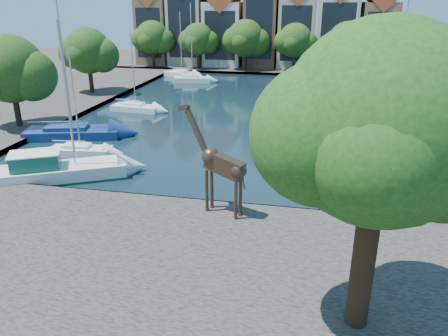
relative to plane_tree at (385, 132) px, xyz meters
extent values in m
plane|color=#38332B|center=(-7.62, 9.01, -7.67)|extent=(160.00, 160.00, 0.00)
cube|color=black|center=(-7.62, 33.01, -7.63)|extent=(38.00, 50.00, 0.08)
cube|color=#4E4944|center=(-7.62, 2.01, -7.42)|extent=(50.00, 14.00, 0.50)
cube|color=#4E4944|center=(-7.62, 65.01, -7.42)|extent=(60.00, 16.00, 0.50)
cube|color=#4E4944|center=(-32.62, 33.01, -7.42)|extent=(14.00, 52.00, 0.50)
cylinder|color=#332114|center=(-0.12, 0.01, -4.42)|extent=(0.80, 0.80, 5.50)
sphere|color=#174012|center=(-0.12, 0.01, 0.25)|extent=(6.40, 6.40, 6.40)
sphere|color=#174012|center=(1.80, 0.31, -0.39)|extent=(4.80, 4.80, 4.80)
sphere|color=#174012|center=(-1.88, -0.39, -0.07)|extent=(4.48, 4.48, 4.48)
cube|color=#7F6145|center=(-30.62, 65.01, -1.67)|extent=(5.39, 9.00, 11.00)
cube|color=black|center=(-30.62, 60.53, -1.67)|extent=(4.40, 0.05, 8.25)
cube|color=#BCAF90|center=(-24.62, 65.01, -0.92)|extent=(5.88, 9.00, 12.50)
cube|color=black|center=(-24.62, 60.53, -0.92)|extent=(4.80, 0.05, 9.38)
cube|color=silver|center=(-18.12, 65.01, -1.92)|extent=(6.37, 9.00, 10.50)
cube|color=black|center=(-18.12, 60.53, -1.92)|extent=(5.20, 0.05, 7.88)
cube|color=brown|center=(-11.62, 65.01, -0.67)|extent=(5.39, 9.00, 13.00)
cube|color=black|center=(-11.62, 60.53, -0.67)|extent=(4.40, 0.05, 9.75)
cube|color=tan|center=(-5.62, 65.01, -1.42)|extent=(5.88, 9.00, 11.50)
cube|color=black|center=(-5.62, 60.53, -1.42)|extent=(4.80, 0.05, 8.62)
cube|color=beige|center=(0.88, 65.01, -1.17)|extent=(6.37, 9.00, 12.00)
cube|color=black|center=(0.88, 60.53, -1.17)|extent=(5.20, 0.05, 9.00)
cube|color=brown|center=(7.38, 65.01, -1.92)|extent=(5.39, 9.00, 10.50)
cube|color=black|center=(7.38, 60.53, -1.92)|extent=(4.40, 0.05, 7.88)
cylinder|color=#332114|center=(-29.62, 59.51, -5.57)|extent=(0.50, 0.50, 3.20)
sphere|color=#183910|center=(-29.62, 59.51, -2.29)|extent=(5.60, 5.60, 5.60)
sphere|color=#183910|center=(-27.94, 59.81, -2.85)|extent=(4.20, 4.20, 4.20)
sphere|color=#183910|center=(-31.16, 59.11, -2.57)|extent=(3.92, 3.92, 3.92)
cylinder|color=#332114|center=(-21.62, 59.51, -5.57)|extent=(0.50, 0.50, 3.20)
sphere|color=#183910|center=(-21.62, 59.51, -2.41)|extent=(5.20, 5.20, 5.20)
sphere|color=#183910|center=(-20.06, 59.81, -2.93)|extent=(3.90, 3.90, 3.90)
sphere|color=#183910|center=(-23.05, 59.11, -2.67)|extent=(3.64, 3.64, 3.64)
cylinder|color=#332114|center=(-13.62, 59.51, -5.57)|extent=(0.50, 0.50, 3.20)
sphere|color=#183910|center=(-13.62, 59.51, -2.17)|extent=(6.00, 6.00, 6.00)
sphere|color=#183910|center=(-11.82, 59.81, -2.77)|extent=(4.50, 4.50, 4.50)
sphere|color=#183910|center=(-15.27, 59.11, -2.47)|extent=(4.20, 4.20, 4.20)
cylinder|color=#332114|center=(-5.62, 59.51, -5.57)|extent=(0.50, 0.50, 3.20)
sphere|color=#183910|center=(-5.62, 59.51, -2.35)|extent=(5.40, 5.40, 5.40)
sphere|color=#183910|center=(-4.00, 59.81, -2.89)|extent=(4.05, 4.05, 4.05)
sphere|color=#183910|center=(-7.10, 59.11, -2.62)|extent=(3.78, 3.78, 3.78)
cylinder|color=#332114|center=(2.38, 59.51, -5.57)|extent=(0.50, 0.50, 3.20)
sphere|color=#183910|center=(2.38, 59.51, -2.23)|extent=(5.80, 5.80, 5.80)
sphere|color=#183910|center=(4.12, 59.81, -2.81)|extent=(4.35, 4.35, 4.35)
sphere|color=#183910|center=(0.79, 59.11, -2.52)|extent=(4.06, 4.06, 4.06)
cylinder|color=#332114|center=(10.38, 59.51, -5.57)|extent=(0.50, 0.50, 3.20)
sphere|color=#183910|center=(10.38, 59.51, -2.41)|extent=(5.20, 5.20, 5.20)
sphere|color=#183910|center=(11.94, 59.81, -2.93)|extent=(3.90, 3.90, 3.90)
sphere|color=#183910|center=(8.95, 59.11, -2.67)|extent=(3.64, 3.64, 3.64)
cylinder|color=#332114|center=(-28.62, 21.01, -5.47)|extent=(0.54, 0.54, 3.40)
sphere|color=#183910|center=(-28.62, 21.01, -1.97)|extent=(6.00, 6.00, 6.00)
sphere|color=#183910|center=(-26.82, 21.31, -2.57)|extent=(4.50, 4.50, 4.50)
cylinder|color=#332114|center=(-29.62, 37.01, -5.47)|extent=(0.54, 0.54, 3.40)
sphere|color=#183910|center=(-29.62, 37.01, -2.09)|extent=(5.60, 5.60, 5.60)
sphere|color=#183910|center=(-27.94, 37.31, -2.65)|extent=(4.20, 4.20, 4.20)
sphere|color=#183910|center=(-31.16, 36.61, -2.37)|extent=(3.92, 3.92, 3.92)
cylinder|color=#3B2A1D|center=(-7.51, 7.60, -5.97)|extent=(0.18, 0.18, 2.40)
cylinder|color=#3B2A1D|center=(-7.34, 8.07, -5.97)|extent=(0.18, 0.18, 2.40)
cylinder|color=#3B2A1D|center=(-5.79, 6.98, -5.97)|extent=(0.18, 0.18, 2.40)
cylinder|color=#3B2A1D|center=(-5.62, 7.45, -5.97)|extent=(0.18, 0.18, 2.40)
cube|color=#3B2A1D|center=(-6.51, 7.51, -4.37)|extent=(2.40, 1.38, 1.40)
cylinder|color=#3B2A1D|center=(-8.11, 8.08, -2.82)|extent=(1.56, 0.84, 2.48)
cube|color=#3B2A1D|center=(-8.88, 8.36, -1.60)|extent=(0.70, 0.42, 0.38)
cube|color=silver|center=(-18.43, 11.01, -6.99)|extent=(8.61, 6.15, 1.21)
cube|color=#135344|center=(-19.74, 10.31, -6.19)|extent=(3.50, 3.04, 1.12)
cylinder|color=#B2B2B7|center=(-17.55, 11.47, -2.01)|extent=(0.15, 0.15, 9.31)
cube|color=white|center=(-19.62, 15.78, -7.20)|extent=(4.87, 2.21, 0.78)
cube|color=white|center=(-19.62, 15.78, -6.94)|extent=(2.18, 1.39, 0.44)
cylinder|color=#B2B2B7|center=(-19.62, 15.78, -3.05)|extent=(0.10, 0.10, 7.86)
cube|color=navy|center=(-22.62, 19.95, -7.09)|extent=(8.46, 4.89, 1.00)
cube|color=navy|center=(-22.62, 19.95, -6.76)|extent=(3.90, 2.85, 0.56)
cylinder|color=#B2B2B7|center=(-22.62, 19.95, -0.72)|extent=(0.13, 0.13, 12.19)
cube|color=white|center=(-20.95, 30.18, -7.19)|extent=(5.48, 2.38, 0.80)
cube|color=white|center=(-20.95, 30.18, -6.92)|extent=(2.45, 1.53, 0.45)
cylinder|color=#B2B2B7|center=(-20.95, 30.18, -3.22)|extent=(0.11, 0.11, 7.50)
cube|color=white|center=(-19.62, 48.32, -7.11)|extent=(5.49, 2.62, 0.96)
cube|color=white|center=(-19.62, 48.32, -6.79)|extent=(2.48, 1.63, 0.53)
cylinder|color=#B2B2B7|center=(-19.62, 48.32, -1.77)|extent=(0.13, 0.13, 10.15)
cube|color=white|center=(-22.62, 53.01, -7.13)|extent=(5.88, 3.48, 0.93)
cube|color=white|center=(-22.62, 53.01, -6.82)|extent=(2.72, 2.01, 0.52)
cylinder|color=#B2B2B7|center=(-22.62, 53.01, -2.41)|extent=(0.12, 0.12, 8.91)
cube|color=silver|center=(4.38, 21.99, -7.12)|extent=(6.63, 3.63, 0.93)
cube|color=silver|center=(4.38, 21.99, -6.81)|extent=(3.04, 2.15, 0.52)
cylinder|color=#B2B2B7|center=(4.38, 21.99, -2.30)|extent=(0.12, 0.12, 9.13)
cube|color=navy|center=(4.67, 25.60, -7.17)|extent=(6.31, 3.46, 0.85)
cube|color=navy|center=(4.67, 25.60, -6.88)|extent=(2.89, 2.05, 0.47)
cylinder|color=#B2B2B7|center=(4.67, 25.60, -1.30)|extent=(0.11, 0.11, 11.27)
cube|color=white|center=(4.61, 42.35, -7.19)|extent=(6.09, 4.14, 0.81)
cube|color=white|center=(4.61, 42.35, -6.91)|extent=(2.87, 2.30, 0.45)
cylinder|color=#B2B2B7|center=(4.61, 42.35, -2.44)|extent=(0.11, 0.11, 9.03)
cube|color=white|center=(4.38, 50.66, -7.16)|extent=(4.65, 1.96, 0.87)
cube|color=white|center=(4.38, 50.66, -6.87)|extent=(2.07, 1.27, 0.48)
cylinder|color=#B2B2B7|center=(4.38, 50.66, -2.61)|extent=(0.12, 0.12, 8.61)
camera|label=1|loc=(-2.23, -13.47, 3.77)|focal=35.00mm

